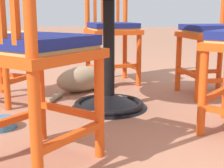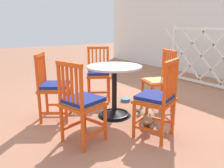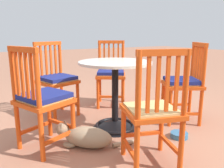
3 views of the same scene
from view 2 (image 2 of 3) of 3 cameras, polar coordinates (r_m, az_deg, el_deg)
ground_plane at (r=3.30m, az=0.18°, el=-7.63°), size 24.00×24.00×0.00m
cafe_table at (r=3.14m, az=0.60°, el=-3.32°), size 0.76×0.76×0.73m
orange_chair_tucked_in at (r=2.56m, az=11.42°, el=-4.00°), size 0.52×0.52×0.91m
orange_chair_near_fence at (r=3.47m, az=12.12°, el=0.67°), size 0.50×0.50×0.91m
orange_chair_at_corner at (r=3.86m, az=-3.49°, el=2.55°), size 0.55×0.55×0.91m
orange_chair_facing_out at (r=3.11m, az=-14.92°, el=-0.88°), size 0.55×0.55×0.91m
orange_chair_by_planter at (r=2.41m, az=-7.86°, el=-4.97°), size 0.50×0.50×0.91m
tabby_cat at (r=3.00m, az=9.04°, el=-8.26°), size 0.65×0.46×0.23m
pet_water_bowl at (r=3.84m, az=3.50°, el=-4.04°), size 0.17×0.17×0.05m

